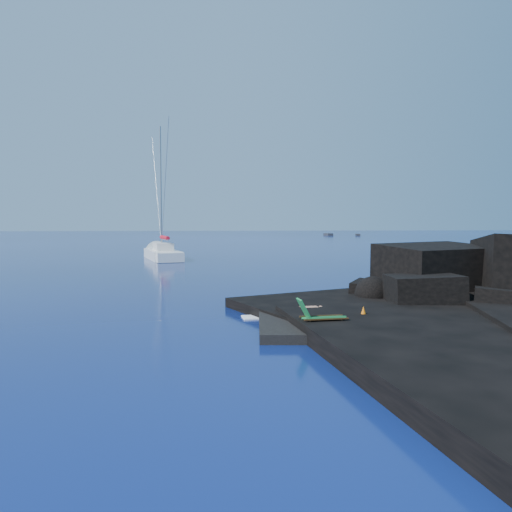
% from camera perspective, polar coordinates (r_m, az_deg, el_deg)
% --- Properties ---
extents(ground, '(400.00, 400.00, 0.00)m').
position_cam_1_polar(ground, '(19.11, -0.15, -8.68)').
color(ground, '#030D31').
rests_on(ground, ground).
extents(beach, '(9.08, 6.86, 0.70)m').
position_cam_1_polar(beach, '(20.52, 12.43, -7.89)').
color(beach, black).
rests_on(beach, ground).
extents(surf_foam, '(10.00, 8.00, 0.06)m').
position_cam_1_polar(surf_foam, '(24.88, 10.27, -5.77)').
color(surf_foam, white).
rests_on(surf_foam, ground).
extents(sailboat, '(6.20, 14.33, 14.71)m').
position_cam_1_polar(sailboat, '(56.22, -10.63, -0.35)').
color(sailboat, white).
rests_on(sailboat, ground).
extents(deck_chair, '(1.76, 0.89, 1.17)m').
position_cam_1_polar(deck_chair, '(18.30, 7.75, -6.29)').
color(deck_chair, '#1A7539').
rests_on(deck_chair, beach).
extents(towel, '(1.79, 0.99, 0.05)m').
position_cam_1_polar(towel, '(21.04, 6.06, -6.49)').
color(towel, white).
rests_on(towel, beach).
extents(sunbather, '(1.68, 0.67, 0.27)m').
position_cam_1_polar(sunbather, '(21.01, 6.06, -6.06)').
color(sunbather, tan).
rests_on(sunbather, towel).
extents(marker_cone, '(0.49, 0.49, 0.57)m').
position_cam_1_polar(marker_cone, '(19.77, 12.18, -6.46)').
color(marker_cone, orange).
rests_on(marker_cone, beach).
extents(distant_boat_a, '(1.73, 5.06, 0.67)m').
position_cam_1_polar(distant_boat_a, '(147.12, 8.26, 2.33)').
color(distant_boat_a, '#29292E').
rests_on(distant_boat_a, ground).
extents(distant_boat_b, '(2.13, 4.17, 0.53)m').
position_cam_1_polar(distant_boat_b, '(148.28, 11.55, 2.30)').
color(distant_boat_b, '#232328').
rests_on(distant_boat_b, ground).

